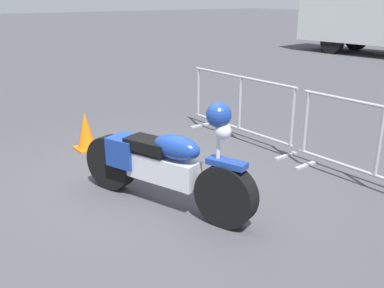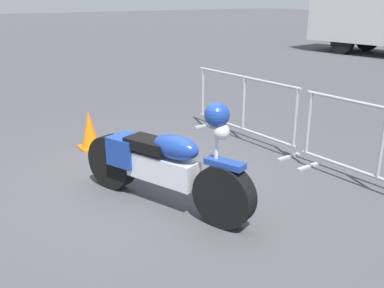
{
  "view_description": "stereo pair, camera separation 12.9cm",
  "coord_description": "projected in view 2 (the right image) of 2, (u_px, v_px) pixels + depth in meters",
  "views": [
    {
      "loc": [
        4.24,
        -2.49,
        2.26
      ],
      "look_at": [
        0.51,
        0.27,
        0.65
      ],
      "focal_mm": 40.0,
      "sensor_mm": 36.0,
      "label": 1
    },
    {
      "loc": [
        4.32,
        -2.39,
        2.26
      ],
      "look_at": [
        0.51,
        0.27,
        0.65
      ],
      "focal_mm": 40.0,
      "sensor_mm": 36.0,
      "label": 2
    }
  ],
  "objects": [
    {
      "name": "parked_car_red",
      "position": [
        363.0,
        25.0,
        23.66
      ],
      "size": [
        1.99,
        4.48,
        1.5
      ],
      "rotation": [
        0.0,
        0.0,
        1.53
      ],
      "color": "#B21E19",
      "rests_on": "ground"
    },
    {
      "name": "ground_plane",
      "position": [
        151.0,
        186.0,
        5.38
      ],
      "size": [
        120.0,
        120.0,
        0.0
      ],
      "primitive_type": "plane",
      "color": "#424247"
    },
    {
      "name": "crowd_barrier_far",
      "position": [
        381.0,
        150.0,
        5.02
      ],
      "size": [
        2.25,
        0.49,
        1.07
      ],
      "rotation": [
        0.0,
        0.0,
        0.02
      ],
      "color": "#9EA0A5",
      "rests_on": "ground"
    },
    {
      "name": "crowd_barrier_near",
      "position": [
        244.0,
        108.0,
        6.9
      ],
      "size": [
        2.25,
        0.49,
        1.07
      ],
      "rotation": [
        0.0,
        0.0,
        0.02
      ],
      "color": "#9EA0A5",
      "rests_on": "ground"
    },
    {
      "name": "traffic_cone",
      "position": [
        89.0,
        130.0,
        6.64
      ],
      "size": [
        0.34,
        0.34,
        0.59
      ],
      "color": "orange",
      "rests_on": "ground"
    },
    {
      "name": "motorcycle",
      "position": [
        163.0,
        164.0,
        4.75
      ],
      "size": [
        2.23,
        0.92,
        1.3
      ],
      "rotation": [
        0.0,
        0.0,
        0.33
      ],
      "color": "black",
      "rests_on": "ground"
    }
  ]
}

